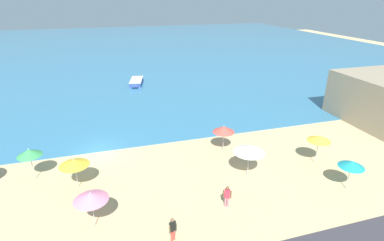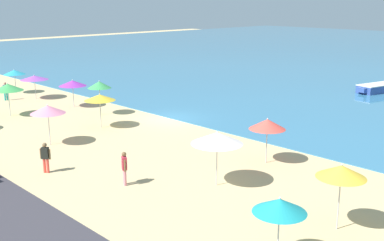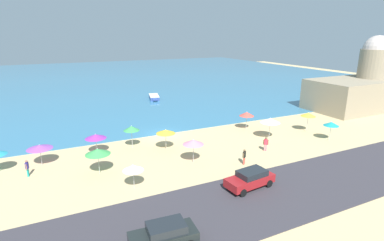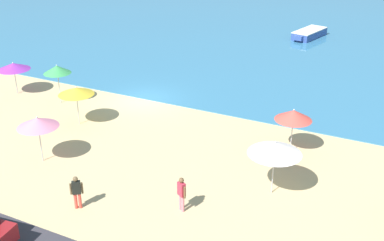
# 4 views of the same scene
# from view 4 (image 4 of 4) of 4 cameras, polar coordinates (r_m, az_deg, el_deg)

# --- Properties ---
(ground_plane) EXTENTS (160.00, 160.00, 0.00)m
(ground_plane) POSITION_cam_4_polar(r_m,az_deg,el_deg) (32.76, -5.55, 2.49)
(ground_plane) COLOR tan
(beach_umbrella_1) EXTENTS (1.96, 1.96, 2.49)m
(beach_umbrella_1) POSITION_cam_4_polar(r_m,az_deg,el_deg) (25.47, 11.94, 0.64)
(beach_umbrella_1) COLOR #B2B2B7
(beach_umbrella_1) RESTS_ON ground_plane
(beach_umbrella_3) EXTENTS (2.11, 2.11, 2.39)m
(beach_umbrella_3) POSITION_cam_4_polar(r_m,az_deg,el_deg) (29.02, -13.58, 3.41)
(beach_umbrella_3) COLOR #B2B2B7
(beach_umbrella_3) RESTS_ON ground_plane
(beach_umbrella_4) EXTENTS (2.23, 2.23, 2.26)m
(beach_umbrella_4) POSITION_cam_4_polar(r_m,az_deg,el_deg) (35.24, -20.41, 6.04)
(beach_umbrella_4) COLOR #B2B2B7
(beach_umbrella_4) RESTS_ON ground_plane
(beach_umbrella_8) EXTENTS (1.79, 1.79, 2.65)m
(beach_umbrella_8) POSITION_cam_4_polar(r_m,az_deg,el_deg) (32.49, -15.70, 5.85)
(beach_umbrella_8) COLOR #B2B2B7
(beach_umbrella_8) RESTS_ON ground_plane
(beach_umbrella_10) EXTENTS (2.09, 2.09, 2.50)m
(beach_umbrella_10) POSITION_cam_4_polar(r_m,az_deg,el_deg) (25.21, -17.83, -0.21)
(beach_umbrella_10) COLOR #B2B2B7
(beach_umbrella_10) RESTS_ON ground_plane
(beach_umbrella_11) EXTENTS (2.44, 2.44, 2.67)m
(beach_umbrella_11) POSITION_cam_4_polar(r_m,az_deg,el_deg) (21.56, 9.81, -3.23)
(beach_umbrella_11) COLOR #B2B2B7
(beach_umbrella_11) RESTS_ON ground_plane
(bather_1) EXTENTS (0.51, 0.37, 1.64)m
(bather_1) POSITION_cam_4_polar(r_m,az_deg,el_deg) (20.76, -1.25, -8.52)
(bather_1) COLOR #DD7C86
(bather_1) RESTS_ON ground_plane
(bather_2) EXTENTS (0.48, 0.39, 1.58)m
(bather_2) POSITION_cam_4_polar(r_m,az_deg,el_deg) (21.51, -13.51, -8.10)
(bather_2) COLOR #F04C3E
(bather_2) RESTS_ON ground_plane
(skiff_nearshore) EXTENTS (2.69, 4.87, 0.77)m
(skiff_nearshore) POSITION_cam_4_polar(r_m,az_deg,el_deg) (49.12, 13.71, 9.97)
(skiff_nearshore) COLOR #344E94
(skiff_nearshore) RESTS_ON sea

